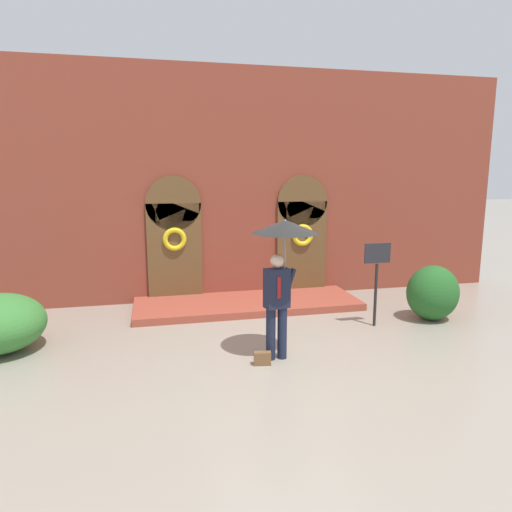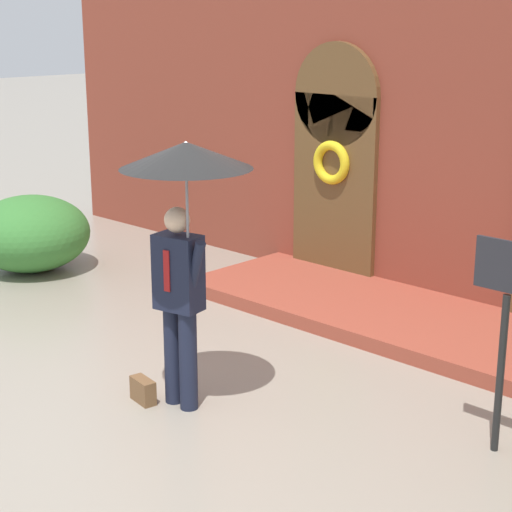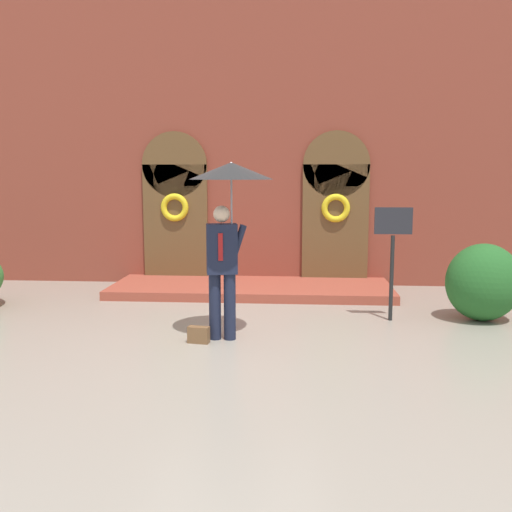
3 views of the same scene
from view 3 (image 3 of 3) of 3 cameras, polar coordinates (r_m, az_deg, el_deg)
ground_plane at (r=7.78m, az=-2.31°, el=-8.29°), size 80.00×80.00×0.00m
building_facade at (r=11.61m, az=-0.05°, el=10.50°), size 14.00×2.30×5.60m
person_with_umbrella at (r=7.47m, az=-2.73°, el=5.91°), size 1.10×1.10×2.36m
handbag at (r=7.62m, az=-5.76°, el=-7.84°), size 0.30×0.17×0.22m
sign_post at (r=8.77m, az=13.51°, el=1.12°), size 0.56×0.06×1.72m
shrub_right at (r=9.28m, az=21.77°, el=-2.45°), size 1.11×0.98×1.18m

